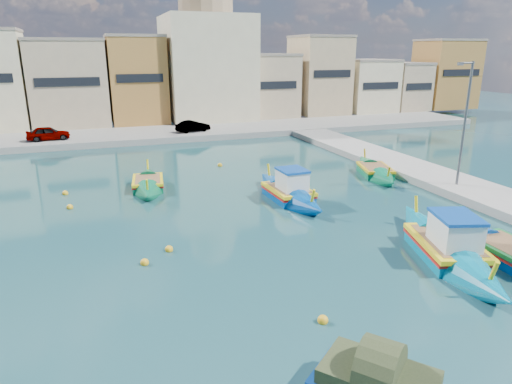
{
  "coord_description": "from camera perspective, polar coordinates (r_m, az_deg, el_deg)",
  "views": [
    {
      "loc": [
        -3.85,
        -15.73,
        8.53
      ],
      "look_at": [
        4.0,
        6.0,
        1.4
      ],
      "focal_mm": 32.0,
      "sensor_mm": 36.0,
      "label": 1
    }
  ],
  "objects": [
    {
      "name": "luzzu_cyan_mid",
      "position": [
        33.93,
        14.64,
        2.46
      ],
      "size": [
        4.13,
        8.17,
        2.36
      ],
      "color": "#0B744A",
      "rests_on": "ground"
    },
    {
      "name": "north_quay",
      "position": [
        48.59,
        -15.13,
        6.81
      ],
      "size": [
        80.0,
        8.0,
        0.6
      ],
      "primitive_type": "cube",
      "color": "gray",
      "rests_on": "ground"
    },
    {
      "name": "church_block",
      "position": [
        57.43,
        -6.17,
        16.94
      ],
      "size": [
        10.0,
        10.0,
        19.1
      ],
      "color": "beige",
      "rests_on": "ground"
    },
    {
      "name": "mooring_buoys",
      "position": [
        23.91,
        -7.53,
        -3.7
      ],
      "size": [
        18.31,
        22.15,
        0.36
      ],
      "color": "yellow",
      "rests_on": "ground"
    },
    {
      "name": "luzzu_blue_south",
      "position": [
        22.3,
        29.23,
        -6.93
      ],
      "size": [
        2.5,
        8.87,
        2.53
      ],
      "color": "#003FA6",
      "rests_on": "ground"
    },
    {
      "name": "luzzu_green",
      "position": [
        30.47,
        -13.33,
        0.9
      ],
      "size": [
        2.76,
        7.41,
        2.28
      ],
      "color": "#0A6D43",
      "rests_on": "ground"
    },
    {
      "name": "luzzu_turquoise_cabin",
      "position": [
        21.45,
        22.7,
        -6.56
      ],
      "size": [
        5.22,
        10.38,
        3.27
      ],
      "color": "#007CA0",
      "rests_on": "ground"
    },
    {
      "name": "ground",
      "position": [
        18.31,
        -5.5,
        -10.71
      ],
      "size": [
        160.0,
        160.0,
        0.0
      ],
      "primitive_type": "plane",
      "color": "#174544",
      "rests_on": "ground"
    },
    {
      "name": "north_townhouses",
      "position": [
        56.2,
        -9.27,
        13.33
      ],
      "size": [
        83.2,
        7.87,
        10.19
      ],
      "color": "tan",
      "rests_on": "ground"
    },
    {
      "name": "parked_cars",
      "position": [
        47.29,
        -28.01,
        6.27
      ],
      "size": [
        31.13,
        2.12,
        1.29
      ],
      "color": "#4C1919",
      "rests_on": "north_quay"
    },
    {
      "name": "luzzu_blue_cabin",
      "position": [
        27.49,
        4.1,
        -0.16
      ],
      "size": [
        2.3,
        8.57,
        3.01
      ],
      "color": "#00499F",
      "rests_on": "ground"
    },
    {
      "name": "quay_street_lamp",
      "position": [
        30.71,
        24.56,
        7.77
      ],
      "size": [
        1.18,
        0.16,
        8.0
      ],
      "color": "#595B60",
      "rests_on": "ground"
    }
  ]
}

